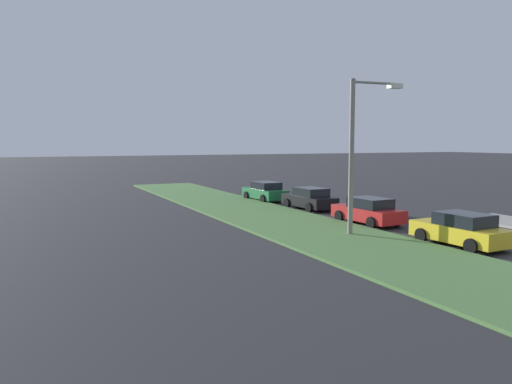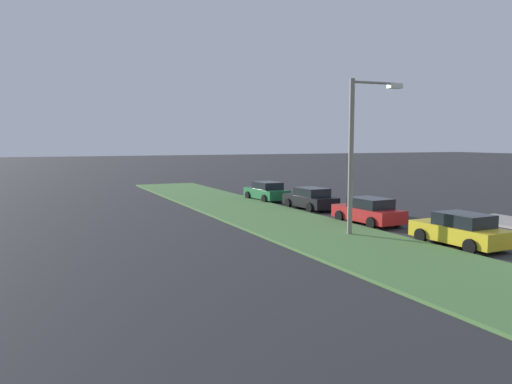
{
  "view_description": "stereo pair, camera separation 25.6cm",
  "coord_description": "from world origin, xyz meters",
  "px_view_note": "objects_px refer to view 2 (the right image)",
  "views": [
    {
      "loc": [
        -11.28,
        20.1,
        4.56
      ],
      "look_at": [
        13.15,
        8.63,
        1.81
      ],
      "focal_mm": 34.82,
      "sensor_mm": 36.0,
      "label": 1
    },
    {
      "loc": [
        -11.39,
        19.87,
        4.56
      ],
      "look_at": [
        13.15,
        8.63,
        1.81
      ],
      "focal_mm": 34.82,
      "sensor_mm": 36.0,
      "label": 2
    }
  ],
  "objects_px": {
    "parked_car_yellow": "(460,230)",
    "parked_car_black": "(310,199)",
    "parked_car_green": "(267,192)",
    "streetlight": "(358,145)",
    "parked_car_red": "(368,211)"
  },
  "relations": [
    {
      "from": "parked_car_black",
      "to": "parked_car_yellow",
      "type": "bearing_deg",
      "value": 176.41
    },
    {
      "from": "parked_car_black",
      "to": "streetlight",
      "type": "height_order",
      "value": "streetlight"
    },
    {
      "from": "parked_car_yellow",
      "to": "parked_car_green",
      "type": "xyz_separation_m",
      "value": [
        18.6,
        0.39,
        0.0
      ]
    },
    {
      "from": "parked_car_green",
      "to": "streetlight",
      "type": "bearing_deg",
      "value": 167.89
    },
    {
      "from": "parked_car_red",
      "to": "streetlight",
      "type": "bearing_deg",
      "value": 130.21
    },
    {
      "from": "parked_car_yellow",
      "to": "parked_car_red",
      "type": "bearing_deg",
      "value": -1.97
    },
    {
      "from": "parked_car_red",
      "to": "parked_car_green",
      "type": "relative_size",
      "value": 1.0
    },
    {
      "from": "parked_car_yellow",
      "to": "parked_car_black",
      "type": "distance_m",
      "value": 12.96
    },
    {
      "from": "parked_car_black",
      "to": "parked_car_green",
      "type": "distance_m",
      "value": 5.67
    },
    {
      "from": "parked_car_yellow",
      "to": "streetlight",
      "type": "height_order",
      "value": "streetlight"
    },
    {
      "from": "parked_car_yellow",
      "to": "streetlight",
      "type": "distance_m",
      "value": 6.0
    },
    {
      "from": "parked_car_yellow",
      "to": "parked_car_black",
      "type": "relative_size",
      "value": 0.99
    },
    {
      "from": "parked_car_yellow",
      "to": "parked_car_black",
      "type": "height_order",
      "value": "same"
    },
    {
      "from": "parked_car_black",
      "to": "streetlight",
      "type": "xyz_separation_m",
      "value": [
        -9.04,
        2.85,
        3.67
      ]
    },
    {
      "from": "parked_car_red",
      "to": "streetlight",
      "type": "relative_size",
      "value": 0.59
    }
  ]
}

